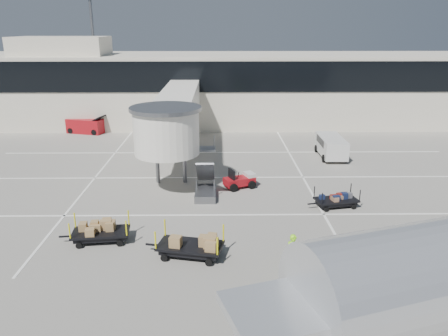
{
  "coord_description": "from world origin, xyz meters",
  "views": [
    {
      "loc": [
        -0.51,
        -22.68,
        11.08
      ],
      "look_at": [
        -0.13,
        5.23,
        2.0
      ],
      "focal_mm": 35.0,
      "sensor_mm": 36.0,
      "label": 1
    }
  ],
  "objects": [
    {
      "name": "suitcase_cart",
      "position": [
        7.01,
        3.21,
        0.48
      ],
      "size": [
        3.36,
        1.83,
        1.29
      ],
      "rotation": [
        0.0,
        0.0,
        0.2
      ],
      "color": "black",
      "rests_on": "ground"
    },
    {
      "name": "ground_worker",
      "position": [
        2.99,
        -4.39,
        0.91
      ],
      "size": [
        0.73,
        0.54,
        1.83
      ],
      "primitive_type": "imported",
      "rotation": [
        0.0,
        0.0,
        -0.16
      ],
      "color": "#95FF1A",
      "rests_on": "ground"
    },
    {
      "name": "ground",
      "position": [
        0.0,
        0.0,
        0.0
      ],
      "size": [
        140.0,
        140.0,
        0.0
      ],
      "primitive_type": "plane",
      "color": "#A9A397",
      "rests_on": "ground"
    },
    {
      "name": "box_cart_far",
      "position": [
        -6.98,
        -1.38,
        0.59
      ],
      "size": [
        3.76,
        1.8,
        1.45
      ],
      "rotation": [
        0.0,
        0.0,
        0.1
      ],
      "color": "black",
      "rests_on": "ground"
    },
    {
      "name": "lane_markings",
      "position": [
        -0.67,
        9.33,
        0.01
      ],
      "size": [
        40.0,
        30.0,
        0.02
      ],
      "color": "white",
      "rests_on": "ground"
    },
    {
      "name": "box_cart_near",
      "position": [
        -1.96,
        -3.06,
        0.59
      ],
      "size": [
        4.08,
        2.26,
        1.56
      ],
      "rotation": [
        0.0,
        0.0,
        -0.21
      ],
      "color": "black",
      "rests_on": "ground"
    },
    {
      "name": "minivan",
      "position": [
        9.47,
        14.56,
        1.08
      ],
      "size": [
        2.15,
        4.78,
        1.8
      ],
      "rotation": [
        0.0,
        0.0,
        -0.01
      ],
      "color": "silver",
      "rests_on": "ground"
    },
    {
      "name": "baggage_tug",
      "position": [
        1.05,
        6.83,
        0.53
      ],
      "size": [
        2.44,
        2.09,
        1.45
      ],
      "rotation": [
        0.0,
        0.0,
        0.41
      ],
      "color": "maroon",
      "rests_on": "ground"
    },
    {
      "name": "belt_loader",
      "position": [
        -14.9,
        23.99,
        0.77
      ],
      "size": [
        4.47,
        2.69,
        2.03
      ],
      "rotation": [
        0.0,
        0.0,
        -0.29
      ],
      "color": "maroon",
      "rests_on": "ground"
    },
    {
      "name": "jet_bridge",
      "position": [
        -3.97,
        12.26,
        4.28
      ],
      "size": [
        5.7,
        20.4,
        6.03
      ],
      "color": "white",
      "rests_on": "ground"
    },
    {
      "name": "terminal",
      "position": [
        -0.35,
        29.94,
        4.11
      ],
      "size": [
        64.0,
        12.11,
        15.2
      ],
      "color": "beige",
      "rests_on": "ground"
    }
  ]
}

